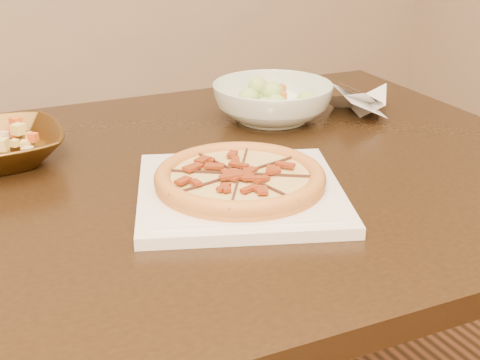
{
  "coord_description": "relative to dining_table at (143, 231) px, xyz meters",
  "views": [
    {
      "loc": [
        -0.5,
        -0.82,
        1.18
      ],
      "look_at": [
        -0.07,
        0.03,
        0.78
      ],
      "focal_mm": 50.0,
      "sensor_mm": 36.0,
      "label": 1
    }
  ],
  "objects": [
    {
      "name": "plate",
      "position": [
        0.12,
        -0.13,
        0.1
      ],
      "size": [
        0.4,
        0.4,
        0.02
      ],
      "color": "silver",
      "rests_on": "dining_table"
    },
    {
      "name": "salad_bowl",
      "position": [
        0.36,
        0.19,
        0.13
      ],
      "size": [
        0.3,
        0.3,
        0.08
      ],
      "primitive_type": "imported",
      "rotation": [
        0.0,
        0.0,
        0.26
      ],
      "color": "white",
      "rests_on": "dining_table"
    },
    {
      "name": "salad",
      "position": [
        0.36,
        0.19,
        0.19
      ],
      "size": [
        0.09,
        0.12,
        0.04
      ],
      "color": "#93BA68",
      "rests_on": "salad_bowl"
    },
    {
      "name": "cling_film",
      "position": [
        0.55,
        0.14,
        0.12
      ],
      "size": [
        0.18,
        0.16,
        0.05
      ],
      "primitive_type": null,
      "rotation": [
        0.0,
        0.0,
        0.36
      ],
      "color": "white",
      "rests_on": "dining_table"
    },
    {
      "name": "pizza",
      "position": [
        0.12,
        -0.13,
        0.12
      ],
      "size": [
        0.26,
        0.26,
        0.03
      ],
      "color": "orange",
      "rests_on": "plate"
    },
    {
      "name": "dining_table",
      "position": [
        0.0,
        0.0,
        0.0
      ],
      "size": [
        1.57,
        1.05,
        0.75
      ],
      "color": "black",
      "rests_on": "floor"
    }
  ]
}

